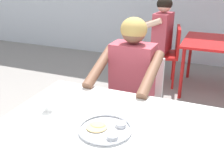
{
  "coord_description": "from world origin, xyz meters",
  "views": [
    {
      "loc": [
        0.56,
        -1.15,
        1.54
      ],
      "look_at": [
        0.0,
        0.21,
        0.9
      ],
      "focal_mm": 42.46,
      "sensor_mm": 36.0,
      "label": 1
    }
  ],
  "objects_px": {
    "table_foreground": "(105,139)",
    "thali_tray": "(105,129)",
    "patron_background": "(156,34)",
    "diner_foreground": "(128,82)",
    "chair_red_left": "(169,51)",
    "drinking_cup": "(49,102)",
    "table_background_red": "(215,47)",
    "chair_foreground": "(136,96)"
  },
  "relations": [
    {
      "from": "table_foreground",
      "to": "thali_tray",
      "type": "bearing_deg",
      "value": -59.87
    },
    {
      "from": "thali_tray",
      "to": "patron_background",
      "type": "distance_m",
      "value": 2.53
    },
    {
      "from": "diner_foreground",
      "to": "patron_background",
      "type": "height_order",
      "value": "same"
    },
    {
      "from": "table_foreground",
      "to": "thali_tray",
      "type": "xyz_separation_m",
      "value": [
        0.01,
        -0.02,
        0.08
      ]
    },
    {
      "from": "table_foreground",
      "to": "thali_tray",
      "type": "height_order",
      "value": "thali_tray"
    },
    {
      "from": "chair_red_left",
      "to": "drinking_cup",
      "type": "bearing_deg",
      "value": -96.4
    },
    {
      "from": "table_foreground",
      "to": "table_background_red",
      "type": "xyz_separation_m",
      "value": [
        0.47,
        2.47,
        -0.07
      ]
    },
    {
      "from": "table_foreground",
      "to": "chair_foreground",
      "type": "height_order",
      "value": "chair_foreground"
    },
    {
      "from": "patron_background",
      "to": "chair_foreground",
      "type": "bearing_deg",
      "value": -82.23
    },
    {
      "from": "diner_foreground",
      "to": "table_background_red",
      "type": "height_order",
      "value": "diner_foreground"
    },
    {
      "from": "patron_background",
      "to": "table_foreground",
      "type": "bearing_deg",
      "value": -82.68
    },
    {
      "from": "table_background_red",
      "to": "patron_background",
      "type": "distance_m",
      "value": 0.8
    },
    {
      "from": "drinking_cup",
      "to": "chair_foreground",
      "type": "height_order",
      "value": "drinking_cup"
    },
    {
      "from": "chair_red_left",
      "to": "chair_foreground",
      "type": "bearing_deg",
      "value": -89.52
    },
    {
      "from": "chair_foreground",
      "to": "diner_foreground",
      "type": "distance_m",
      "value": 0.32
    },
    {
      "from": "drinking_cup",
      "to": "table_background_red",
      "type": "bearing_deg",
      "value": 70.31
    },
    {
      "from": "patron_background",
      "to": "table_background_red",
      "type": "bearing_deg",
      "value": -0.63
    },
    {
      "from": "chair_red_left",
      "to": "diner_foreground",
      "type": "bearing_deg",
      "value": -89.77
    },
    {
      "from": "thali_tray",
      "to": "diner_foreground",
      "type": "bearing_deg",
      "value": 99.72
    },
    {
      "from": "table_background_red",
      "to": "chair_red_left",
      "type": "xyz_separation_m",
      "value": [
        -0.59,
        0.02,
        -0.12
      ]
    },
    {
      "from": "thali_tray",
      "to": "chair_red_left",
      "type": "xyz_separation_m",
      "value": [
        -0.13,
        2.51,
        -0.27
      ]
    },
    {
      "from": "diner_foreground",
      "to": "chair_red_left",
      "type": "height_order",
      "value": "diner_foreground"
    },
    {
      "from": "table_foreground",
      "to": "chair_foreground",
      "type": "relative_size",
      "value": 1.41
    },
    {
      "from": "diner_foreground",
      "to": "chair_red_left",
      "type": "xyz_separation_m",
      "value": [
        -0.01,
        1.78,
        -0.23
      ]
    },
    {
      "from": "table_foreground",
      "to": "diner_foreground",
      "type": "bearing_deg",
      "value": 99.02
    },
    {
      "from": "chair_foreground",
      "to": "patron_background",
      "type": "height_order",
      "value": "patron_background"
    },
    {
      "from": "diner_foreground",
      "to": "chair_red_left",
      "type": "distance_m",
      "value": 1.79
    },
    {
      "from": "table_foreground",
      "to": "drinking_cup",
      "type": "distance_m",
      "value": 0.42
    },
    {
      "from": "chair_foreground",
      "to": "patron_background",
      "type": "distance_m",
      "value": 1.58
    },
    {
      "from": "chair_foreground",
      "to": "thali_tray",
      "type": "bearing_deg",
      "value": -82.84
    },
    {
      "from": "thali_tray",
      "to": "table_background_red",
      "type": "height_order",
      "value": "thali_tray"
    },
    {
      "from": "table_background_red",
      "to": "diner_foreground",
      "type": "bearing_deg",
      "value": -108.35
    },
    {
      "from": "diner_foreground",
      "to": "patron_background",
      "type": "distance_m",
      "value": 1.78
    },
    {
      "from": "table_foreground",
      "to": "diner_foreground",
      "type": "distance_m",
      "value": 0.72
    },
    {
      "from": "table_foreground",
      "to": "diner_foreground",
      "type": "relative_size",
      "value": 0.99
    },
    {
      "from": "diner_foreground",
      "to": "chair_red_left",
      "type": "relative_size",
      "value": 1.46
    },
    {
      "from": "thali_tray",
      "to": "patron_background",
      "type": "xyz_separation_m",
      "value": [
        -0.33,
        2.51,
        -0.04
      ]
    },
    {
      "from": "drinking_cup",
      "to": "chair_red_left",
      "type": "xyz_separation_m",
      "value": [
        0.27,
        2.43,
        -0.31
      ]
    },
    {
      "from": "table_foreground",
      "to": "drinking_cup",
      "type": "xyz_separation_m",
      "value": [
        -0.39,
        0.06,
        0.12
      ]
    },
    {
      "from": "thali_tray",
      "to": "chair_foreground",
      "type": "height_order",
      "value": "chair_foreground"
    },
    {
      "from": "table_foreground",
      "to": "chair_red_left",
      "type": "distance_m",
      "value": 2.5
    },
    {
      "from": "diner_foreground",
      "to": "chair_foreground",
      "type": "bearing_deg",
      "value": 88.45
    }
  ]
}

